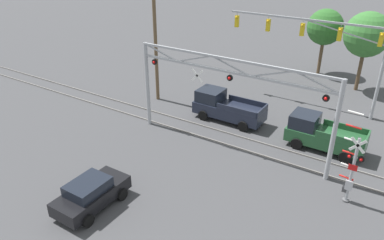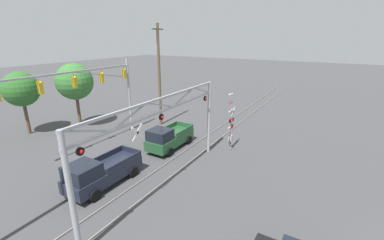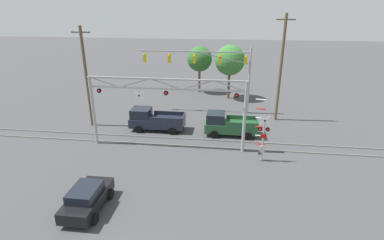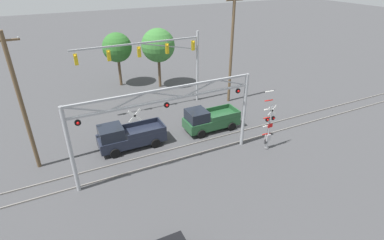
# 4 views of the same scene
# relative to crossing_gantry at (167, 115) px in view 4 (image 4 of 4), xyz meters

# --- Properties ---
(rail_track_near) EXTENTS (80.00, 0.08, 0.10)m
(rail_track_near) POSITION_rel_crossing_gantry_xyz_m (0.01, 0.28, -4.09)
(rail_track_near) COLOR gray
(rail_track_near) RESTS_ON ground_plane
(rail_track_far) EXTENTS (80.00, 0.08, 0.10)m
(rail_track_far) POSITION_rel_crossing_gantry_xyz_m (0.01, 1.72, -4.09)
(rail_track_far) COLOR gray
(rail_track_far) RESTS_ON ground_plane
(crossing_gantry) EXTENTS (13.11, 0.29, 6.07)m
(crossing_gantry) POSITION_rel_crossing_gantry_xyz_m (0.00, 0.00, 0.00)
(crossing_gantry) COLOR #9EA0A5
(crossing_gantry) RESTS_ON ground_plane
(crossing_signal_mast) EXTENTS (1.23, 0.35, 5.11)m
(crossing_signal_mast) POSITION_rel_crossing_gantry_xyz_m (7.82, -1.46, -2.24)
(crossing_signal_mast) COLOR #9EA0A5
(crossing_signal_mast) RESTS_ON ground_plane
(traffic_signal_span) EXTENTS (12.24, 0.39, 7.39)m
(traffic_signal_span) POSITION_rel_crossing_gantry_xyz_m (3.61, 9.64, 1.17)
(traffic_signal_span) COLOR #9EA0A5
(traffic_signal_span) RESTS_ON ground_plane
(pickup_truck_lead) EXTENTS (5.30, 2.22, 2.15)m
(pickup_truck_lead) POSITION_rel_crossing_gantry_xyz_m (-2.06, 3.62, -3.12)
(pickup_truck_lead) COLOR #1E2333
(pickup_truck_lead) RESTS_ON ground_plane
(pickup_truck_following) EXTENTS (4.90, 2.22, 2.15)m
(pickup_truck_following) POSITION_rel_crossing_gantry_xyz_m (5.14, 3.29, -3.13)
(pickup_truck_following) COLOR #23512D
(pickup_truck_following) RESTS_ON ground_plane
(utility_pole_left) EXTENTS (1.80, 0.28, 9.80)m
(utility_pole_left) POSITION_rel_crossing_gantry_xyz_m (-8.67, 3.99, 0.91)
(utility_pole_left) COLOR brown
(utility_pole_left) RESTS_ON ground_plane
(utility_pole_right) EXTENTS (1.80, 0.28, 10.83)m
(utility_pole_right) POSITION_rel_crossing_gantry_xyz_m (10.20, 7.94, 1.43)
(utility_pole_right) COLOR brown
(utility_pole_right) RESTS_ON ground_plane
(background_tree_beyond_span) EXTENTS (3.39, 3.39, 6.32)m
(background_tree_beyond_span) POSITION_rel_crossing_gantry_xyz_m (0.95, 17.80, 0.46)
(background_tree_beyond_span) COLOR brown
(background_tree_beyond_span) RESTS_ON ground_plane
(background_tree_far_left_verge) EXTENTS (3.82, 3.82, 6.90)m
(background_tree_far_left_verge) POSITION_rel_crossing_gantry_xyz_m (5.06, 15.21, 0.83)
(background_tree_far_left_verge) COLOR brown
(background_tree_far_left_verge) RESTS_ON ground_plane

